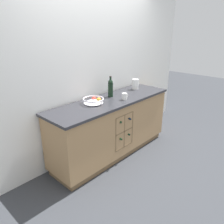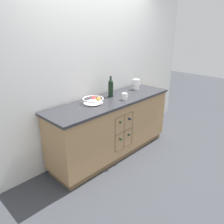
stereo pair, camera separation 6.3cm
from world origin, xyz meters
The scene contains 7 objects.
ground_plane centered at (0.00, 0.00, 0.00)m, with size 14.00×14.00×0.00m, color #383A3F.
back_wall centered at (0.00, 0.35, 1.27)m, with size 4.45×0.06×2.55m, color white.
kitchen_island centered at (0.00, 0.00, 0.45)m, with size 2.09×0.62×0.89m.
fruit_bowl centered at (-0.30, 0.07, 0.94)m, with size 0.29×0.29×0.08m.
white_pitcher centered at (0.70, 0.11, 0.98)m, with size 0.17×0.11×0.17m.
ceramic_mug centered at (0.12, -0.14, 0.94)m, with size 0.11×0.07×0.10m.
standing_wine_bottle centered at (0.09, 0.11, 1.03)m, with size 0.08×0.08×0.31m.
Camera 1 is at (-2.22, -2.06, 1.88)m, focal length 35.00 mm.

